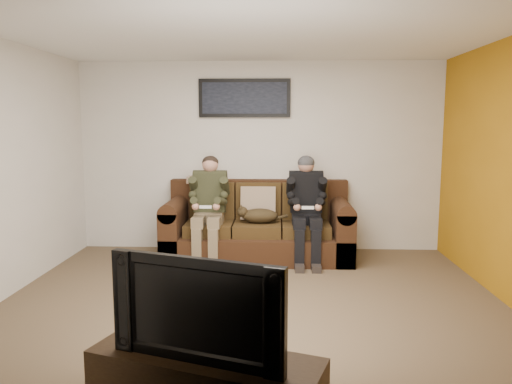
{
  "coord_description": "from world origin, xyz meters",
  "views": [
    {
      "loc": [
        0.24,
        -4.66,
        1.76
      ],
      "look_at": [
        -0.01,
        1.2,
        0.95
      ],
      "focal_mm": 35.0,
      "sensor_mm": 36.0,
      "label": 1
    }
  ],
  "objects_px": {
    "sofa": "(258,228)",
    "person_right": "(306,202)",
    "framed_poster": "(244,98)",
    "television": "(204,305)",
    "person_left": "(209,201)",
    "cat": "(258,215)"
  },
  "relations": [
    {
      "from": "sofa",
      "to": "person_left",
      "type": "distance_m",
      "value": 0.76
    },
    {
      "from": "cat",
      "to": "framed_poster",
      "type": "bearing_deg",
      "value": 110.22
    },
    {
      "from": "person_left",
      "to": "television",
      "type": "height_order",
      "value": "person_left"
    },
    {
      "from": "sofa",
      "to": "person_right",
      "type": "bearing_deg",
      "value": -18.01
    },
    {
      "from": "person_left",
      "to": "framed_poster",
      "type": "bearing_deg",
      "value": 53.91
    },
    {
      "from": "sofa",
      "to": "person_right",
      "type": "distance_m",
      "value": 0.77
    },
    {
      "from": "person_right",
      "to": "framed_poster",
      "type": "xyz_separation_m",
      "value": [
        -0.83,
        0.58,
        1.33
      ]
    },
    {
      "from": "person_left",
      "to": "cat",
      "type": "bearing_deg",
      "value": 1.35
    },
    {
      "from": "sofa",
      "to": "cat",
      "type": "bearing_deg",
      "value": -87.17
    },
    {
      "from": "cat",
      "to": "television",
      "type": "height_order",
      "value": "television"
    },
    {
      "from": "framed_poster",
      "to": "sofa",
      "type": "bearing_deg",
      "value": -62.22
    },
    {
      "from": "person_right",
      "to": "framed_poster",
      "type": "distance_m",
      "value": 1.67
    },
    {
      "from": "person_right",
      "to": "television",
      "type": "distance_m",
      "value": 3.67
    },
    {
      "from": "framed_poster",
      "to": "television",
      "type": "distance_m",
      "value": 4.38
    },
    {
      "from": "person_left",
      "to": "person_right",
      "type": "relative_size",
      "value": 0.99
    },
    {
      "from": "person_left",
      "to": "framed_poster",
      "type": "xyz_separation_m",
      "value": [
        0.43,
        0.58,
        1.34
      ]
    },
    {
      "from": "television",
      "to": "framed_poster",
      "type": "bearing_deg",
      "value": 109.41
    },
    {
      "from": "framed_poster",
      "to": "television",
      "type": "xyz_separation_m",
      "value": [
        0.04,
        -4.17,
        -1.37
      ]
    },
    {
      "from": "cat",
      "to": "sofa",
      "type": "bearing_deg",
      "value": 92.83
    },
    {
      "from": "sofa",
      "to": "person_right",
      "type": "xyz_separation_m",
      "value": [
        0.63,
        -0.2,
        0.39
      ]
    },
    {
      "from": "person_left",
      "to": "cat",
      "type": "height_order",
      "value": "person_left"
    },
    {
      "from": "sofa",
      "to": "person_left",
      "type": "relative_size",
      "value": 1.81
    }
  ]
}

